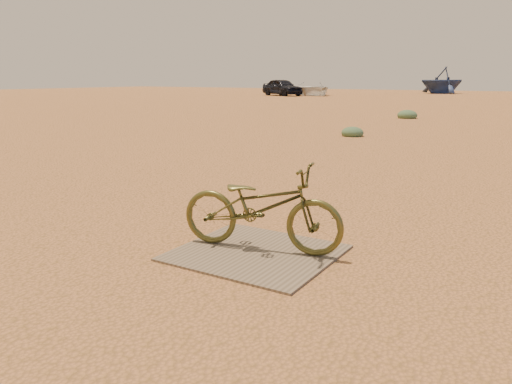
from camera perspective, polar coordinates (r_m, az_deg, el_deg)
The scene contains 8 objects.
ground at distance 4.63m, azimuth 0.73°, elevation -7.44°, with size 120.00×120.00×0.00m, color #B97645.
plywood_board at distance 4.70m, azimuth -0.00°, elevation -6.96°, with size 1.42×1.31×0.02m, color #74664E.
bicycle at distance 4.66m, azimuth 0.60°, elevation -1.69°, with size 0.55×1.57×0.82m, color #504E21.
car at distance 44.32m, azimuth 3.01°, elevation 11.88°, with size 1.72×4.26×1.45m, color black.
boat_near_left at distance 45.38m, azimuth 6.38°, elevation 11.68°, with size 4.11×5.75×1.19m, color silver.
boat_far_left at distance 52.97m, azimuth 20.50°, elevation 11.90°, with size 4.23×4.90×2.58m, color navy.
kale_a at distance 14.27m, azimuth 10.94°, elevation 6.30°, with size 0.61×0.61×0.34m, color #50734B.
kale_c at distance 20.98m, azimuth 16.88°, elevation 8.07°, with size 0.78×0.78×0.43m, color #50734B.
Camera 1 is at (2.22, -3.72, 1.62)m, focal length 35.00 mm.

